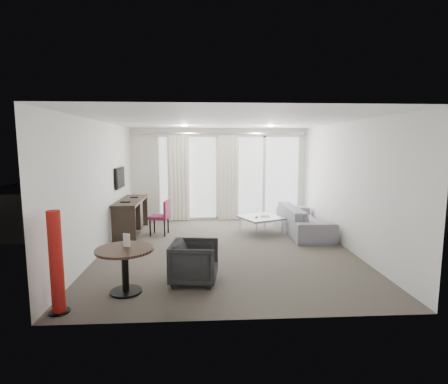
{
  "coord_description": "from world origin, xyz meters",
  "views": [
    {
      "loc": [
        -0.45,
        -7.01,
        2.13
      ],
      "look_at": [
        0.0,
        0.6,
        1.1
      ],
      "focal_mm": 28.0,
      "sensor_mm": 36.0,
      "label": 1
    }
  ],
  "objects": [
    {
      "name": "ceiling",
      "position": [
        0.0,
        0.0,
        2.6
      ],
      "size": [
        5.0,
        6.0,
        0.0
      ],
      "primitive_type": "cube",
      "color": "white",
      "rests_on": "ground"
    },
    {
      "name": "desk",
      "position": [
        -2.21,
        1.4,
        0.41
      ],
      "size": [
        0.55,
        1.75,
        0.82
      ],
      "primitive_type": null,
      "color": "#2D221A",
      "rests_on": "floor"
    },
    {
      "name": "round_table",
      "position": [
        -1.59,
        -2.1,
        0.33
      ],
      "size": [
        1.06,
        1.06,
        0.66
      ],
      "primitive_type": null,
      "rotation": [
        0.0,
        0.0,
        -0.36
      ],
      "color": "#331F15",
      "rests_on": "floor"
    },
    {
      "name": "wall_right",
      "position": [
        2.5,
        0.0,
        1.3
      ],
      "size": [
        0.0,
        6.0,
        2.6
      ],
      "primitive_type": "cube",
      "color": "silver",
      "rests_on": "ground"
    },
    {
      "name": "terrace_slab",
      "position": [
        0.3,
        4.5,
        -0.06
      ],
      "size": [
        5.6,
        3.0,
        0.12
      ],
      "primitive_type": "cube",
      "color": "#4D4D50",
      "rests_on": "ground"
    },
    {
      "name": "coffee_table",
      "position": [
        0.93,
        1.24,
        0.2
      ],
      "size": [
        1.18,
        1.18,
        0.4
      ],
      "primitive_type": null,
      "rotation": [
        0.0,
        0.0,
        0.42
      ],
      "color": "gray",
      "rests_on": "floor"
    },
    {
      "name": "curtain_left",
      "position": [
        -1.15,
        2.82,
        1.2
      ],
      "size": [
        0.6,
        0.2,
        2.38
      ],
      "primitive_type": null,
      "color": "white",
      "rests_on": "ground"
    },
    {
      "name": "downlight_a",
      "position": [
        -0.9,
        1.6,
        2.59
      ],
      "size": [
        0.12,
        0.12,
        0.02
      ],
      "primitive_type": "cylinder",
      "color": "#FFE0B2",
      "rests_on": "ceiling"
    },
    {
      "name": "window_panel",
      "position": [
        0.3,
        2.98,
        1.2
      ],
      "size": [
        4.0,
        0.02,
        2.38
      ],
      "primitive_type": null,
      "color": "white",
      "rests_on": "ground"
    },
    {
      "name": "floor",
      "position": [
        0.0,
        0.0,
        0.0
      ],
      "size": [
        5.0,
        6.0,
        0.0
      ],
      "primitive_type": "cube",
      "color": "#4D473F",
      "rests_on": "ground"
    },
    {
      "name": "curtain_track",
      "position": [
        0.0,
        2.82,
        2.45
      ],
      "size": [
        4.8,
        0.04,
        0.04
      ],
      "primitive_type": null,
      "color": "#B2B2B7",
      "rests_on": "ceiling"
    },
    {
      "name": "wall_front",
      "position": [
        0.0,
        -3.0,
        1.3
      ],
      "size": [
        5.0,
        0.0,
        2.6
      ],
      "primitive_type": "cube",
      "color": "silver",
      "rests_on": "ground"
    },
    {
      "name": "rattan_chair_b",
      "position": [
        2.1,
        4.33,
        0.37
      ],
      "size": [
        0.52,
        0.52,
        0.74
      ],
      "primitive_type": null,
      "rotation": [
        0.0,
        0.0,
        0.03
      ],
      "color": "brown",
      "rests_on": "terrace_slab"
    },
    {
      "name": "curtain_right",
      "position": [
        0.25,
        2.82,
        1.2
      ],
      "size": [
        0.6,
        0.2,
        2.38
      ],
      "primitive_type": null,
      "color": "white",
      "rests_on": "ground"
    },
    {
      "name": "downlight_b",
      "position": [
        1.2,
        1.6,
        2.59
      ],
      "size": [
        0.12,
        0.12,
        0.02
      ],
      "primitive_type": "cylinder",
      "color": "#FFE0B2",
      "rests_on": "ceiling"
    },
    {
      "name": "rattan_chair_a",
      "position": [
        1.02,
        4.0,
        0.4
      ],
      "size": [
        0.59,
        0.59,
        0.81
      ],
      "primitive_type": null,
      "rotation": [
        0.0,
        0.0,
        -0.07
      ],
      "color": "brown",
      "rests_on": "terrace_slab"
    },
    {
      "name": "rattan_table",
      "position": [
        1.6,
        4.26,
        0.26
      ],
      "size": [
        0.56,
        0.56,
        0.52
      ],
      "primitive_type": null,
      "rotation": [
        0.0,
        0.0,
        0.07
      ],
      "color": "brown",
      "rests_on": "terrace_slab"
    },
    {
      "name": "wall_left",
      "position": [
        -2.5,
        0.0,
        1.3
      ],
      "size": [
        0.0,
        6.0,
        2.6
      ],
      "primitive_type": "cube",
      "color": "silver",
      "rests_on": "ground"
    },
    {
      "name": "tv",
      "position": [
        -2.46,
        1.45,
        1.35
      ],
      "size": [
        0.05,
        0.8,
        0.5
      ],
      "primitive_type": null,
      "color": "black",
      "rests_on": "wall_left"
    },
    {
      "name": "remote",
      "position": [
        0.83,
        1.18,
        0.36
      ],
      "size": [
        0.1,
        0.16,
        0.02
      ],
      "primitive_type": null,
      "rotation": [
        0.0,
        0.0,
        -0.36
      ],
      "color": "black",
      "rests_on": "coffee_table"
    },
    {
      "name": "menu_card",
      "position": [
        -1.57,
        -2.02,
        0.72
      ],
      "size": [
        0.11,
        0.06,
        0.2
      ],
      "primitive_type": null,
      "rotation": [
        0.0,
        0.0,
        -0.4
      ],
      "color": "white",
      "rests_on": "round_table"
    },
    {
      "name": "desk_chair",
      "position": [
        -1.51,
        1.21,
        0.42
      ],
      "size": [
        0.52,
        0.49,
        0.84
      ],
      "primitive_type": null,
      "rotation": [
        0.0,
        0.0,
        -0.15
      ],
      "color": "maroon",
      "rests_on": "floor"
    },
    {
      "name": "tub_armchair",
      "position": [
        -0.6,
        -1.77,
        0.33
      ],
      "size": [
        0.79,
        0.78,
        0.65
      ],
      "primitive_type": "imported",
      "rotation": [
        0.0,
        0.0,
        1.45
      ],
      "color": "black",
      "rests_on": "floor"
    },
    {
      "name": "magazine",
      "position": [
        1.05,
        1.32,
        0.36
      ],
      "size": [
        0.29,
        0.34,
        0.02
      ],
      "primitive_type": null,
      "rotation": [
        0.0,
        0.0,
        -0.17
      ],
      "color": "gray",
      "rests_on": "coffee_table"
    },
    {
      "name": "window_frame",
      "position": [
        0.3,
        2.97,
        1.2
      ],
      "size": [
        4.1,
        0.06,
        2.44
      ],
      "primitive_type": null,
      "color": "white",
      "rests_on": "ground"
    },
    {
      "name": "balustrade",
      "position": [
        0.3,
        5.95,
        0.5
      ],
      "size": [
        5.5,
        0.06,
        1.05
      ],
      "primitive_type": null,
      "color": "#B2B2B7",
      "rests_on": "terrace_slab"
    },
    {
      "name": "sofa",
      "position": [
        1.98,
        1.2,
        0.33
      ],
      "size": [
        0.89,
        2.27,
        0.66
      ],
      "primitive_type": "imported",
      "rotation": [
        0.0,
        0.0,
        1.57
      ],
      "color": "gray",
      "rests_on": "floor"
    },
    {
      "name": "red_lamp",
      "position": [
        -2.31,
        -2.67,
        0.66
      ],
      "size": [
        0.35,
        0.35,
        1.33
      ],
      "primitive_type": "cylinder",
      "rotation": [
        0.0,
        0.0,
        0.41
      ],
      "color": "maroon",
      "rests_on": "floor"
    }
  ]
}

